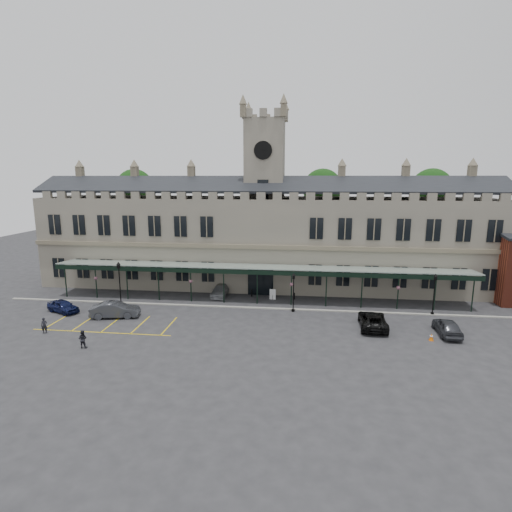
# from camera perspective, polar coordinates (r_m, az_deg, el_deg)

# --- Properties ---
(ground) EXTENTS (140.00, 140.00, 0.00)m
(ground) POSITION_cam_1_polar(r_m,az_deg,el_deg) (40.79, -1.01, -9.95)
(ground) COLOR #272629
(station_building) EXTENTS (60.00, 10.36, 17.30)m
(station_building) POSITION_cam_1_polar(r_m,az_deg,el_deg) (54.46, 1.23, 2.50)
(station_building) COLOR #686357
(station_building) RESTS_ON ground
(clock_tower) EXTENTS (5.60, 5.60, 24.80)m
(clock_tower) POSITION_cam_1_polar(r_m,az_deg,el_deg) (53.94, 1.27, 9.51)
(clock_tower) COLOR #686357
(clock_tower) RESTS_ON ground
(canopy) EXTENTS (50.00, 4.10, 4.30)m
(canopy) POSITION_cam_1_polar(r_m,az_deg,el_deg) (47.08, 0.21, -3.95)
(canopy) COLOR #8C9E93
(canopy) RESTS_ON ground
(kerb) EXTENTS (60.00, 0.40, 0.12)m
(kerb) POSITION_cam_1_polar(r_m,az_deg,el_deg) (45.90, -0.07, -7.41)
(kerb) COLOR gray
(kerb) RESTS_ON ground
(parking_markings) EXTENTS (16.00, 6.00, 0.01)m
(parking_markings) POSITION_cam_1_polar(r_m,az_deg,el_deg) (43.52, -20.14, -9.28)
(parking_markings) COLOR gold
(parking_markings) RESTS_ON ground
(tree_behind_left) EXTENTS (6.00, 6.00, 16.00)m
(tree_behind_left) POSITION_cam_1_polar(r_m,az_deg,el_deg) (68.34, -16.90, 9.15)
(tree_behind_left) COLOR #332314
(tree_behind_left) RESTS_ON ground
(tree_behind_mid) EXTENTS (6.00, 6.00, 16.00)m
(tree_behind_mid) POSITION_cam_1_polar(r_m,az_deg,el_deg) (62.77, 9.46, 9.33)
(tree_behind_mid) COLOR #332314
(tree_behind_mid) RESTS_ON ground
(tree_behind_right) EXTENTS (6.00, 6.00, 16.00)m
(tree_behind_right) POSITION_cam_1_polar(r_m,az_deg,el_deg) (65.47, 23.75, 8.62)
(tree_behind_right) COLOR #332314
(tree_behind_right) RESTS_ON ground
(lamp_post_left) EXTENTS (0.49, 0.49, 5.16)m
(lamp_post_left) POSITION_cam_1_polar(r_m,az_deg,el_deg) (48.98, -18.93, -3.18)
(lamp_post_left) COLOR black
(lamp_post_left) RESTS_ON ground
(lamp_post_mid) EXTENTS (0.42, 0.42, 4.42)m
(lamp_post_mid) POSITION_cam_1_polar(r_m,az_deg,el_deg) (44.29, 5.38, -4.70)
(lamp_post_mid) COLOR black
(lamp_post_mid) RESTS_ON ground
(lamp_post_right) EXTENTS (0.44, 0.44, 4.63)m
(lamp_post_right) POSITION_cam_1_polar(r_m,az_deg,el_deg) (47.03, 24.12, -4.55)
(lamp_post_right) COLOR black
(lamp_post_right) RESTS_ON ground
(traffic_cone) EXTENTS (0.41, 0.41, 0.65)m
(traffic_cone) POSITION_cam_1_polar(r_m,az_deg,el_deg) (40.60, 23.77, -10.57)
(traffic_cone) COLOR #DB5D06
(traffic_cone) RESTS_ON ground
(sign_board) EXTENTS (0.75, 0.14, 1.29)m
(sign_board) POSITION_cam_1_polar(r_m,az_deg,el_deg) (49.01, 2.39, -5.50)
(sign_board) COLOR black
(sign_board) RESTS_ON ground
(bollard_left) EXTENTS (0.17, 0.17, 0.93)m
(bollard_left) POSITION_cam_1_polar(r_m,az_deg,el_deg) (50.20, -0.63, -5.28)
(bollard_left) COLOR black
(bollard_left) RESTS_ON ground
(bollard_right) EXTENTS (0.15, 0.15, 0.84)m
(bollard_right) POSITION_cam_1_polar(r_m,az_deg,el_deg) (49.22, 5.51, -5.73)
(bollard_right) COLOR black
(bollard_right) RESTS_ON ground
(car_left_a) EXTENTS (4.39, 3.16, 1.39)m
(car_left_a) POSITION_cam_1_polar(r_m,az_deg,el_deg) (49.31, -25.85, -6.47)
(car_left_a) COLOR #0B1133
(car_left_a) RESTS_ON ground
(car_left_b) EXTENTS (5.31, 2.75, 1.67)m
(car_left_b) POSITION_cam_1_polar(r_m,az_deg,el_deg) (45.42, -19.48, -7.26)
(car_left_b) COLOR #33353A
(car_left_b) RESTS_ON ground
(car_taxi) EXTENTS (1.97, 4.62, 1.33)m
(car_taxi) POSITION_cam_1_polar(r_m,az_deg,el_deg) (50.74, -5.10, -4.91)
(car_taxi) COLOR #93959A
(car_taxi) RESTS_ON ground
(car_van) EXTENTS (2.80, 5.61, 1.53)m
(car_van) POSITION_cam_1_polar(r_m,az_deg,el_deg) (41.77, 16.34, -8.78)
(car_van) COLOR black
(car_van) RESTS_ON ground
(car_right_a) EXTENTS (1.95, 4.60, 1.55)m
(car_right_a) POSITION_cam_1_polar(r_m,az_deg,el_deg) (42.49, 25.65, -9.10)
(car_right_a) COLOR #33353A
(car_right_a) RESTS_ON ground
(person_a) EXTENTS (0.67, 0.57, 1.56)m
(person_a) POSITION_cam_1_polar(r_m,az_deg,el_deg) (43.68, -28.00, -8.77)
(person_a) COLOR black
(person_a) RESTS_ON ground
(person_b) EXTENTS (0.81, 0.65, 1.61)m
(person_b) POSITION_cam_1_polar(r_m,az_deg,el_deg) (38.73, -23.53, -10.83)
(person_b) COLOR black
(person_b) RESTS_ON ground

